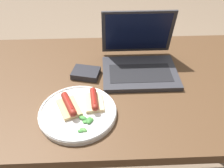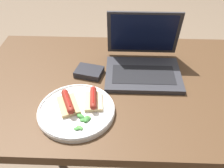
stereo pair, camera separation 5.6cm
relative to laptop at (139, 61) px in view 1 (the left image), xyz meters
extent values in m
cube|color=#4C331E|center=(-0.09, -0.08, -0.06)|extent=(1.15, 0.71, 0.04)
cylinder|color=#4C331E|center=(0.41, 0.20, -0.42)|extent=(0.04, 0.04, 0.69)
cylinder|color=#4C331E|center=(-0.59, 0.20, -0.42)|extent=(0.04, 0.04, 0.69)
cube|color=#2D2D33|center=(0.00, -0.04, -0.03)|extent=(0.30, 0.22, 0.02)
cube|color=black|center=(0.00, -0.05, -0.02)|extent=(0.25, 0.12, 0.00)
cube|color=#2D2D33|center=(0.00, 0.10, 0.08)|extent=(0.30, 0.05, 0.21)
cube|color=#0C1433|center=(0.00, 0.09, 0.08)|extent=(0.27, 0.04, 0.18)
cylinder|color=white|center=(-0.24, -0.25, -0.03)|extent=(0.26, 0.26, 0.02)
torus|color=white|center=(-0.24, -0.25, -0.02)|extent=(0.26, 0.26, 0.01)
cube|color=tan|center=(-0.27, -0.24, -0.02)|extent=(0.10, 0.12, 0.01)
cylinder|color=maroon|center=(-0.27, -0.24, 0.00)|extent=(0.06, 0.10, 0.02)
sphere|color=maroon|center=(-0.29, -0.20, 0.00)|extent=(0.02, 0.02, 0.02)
sphere|color=maroon|center=(-0.25, -0.28, 0.00)|extent=(0.02, 0.02, 0.02)
cylinder|color=red|center=(-0.27, -0.24, 0.01)|extent=(0.04, 0.08, 0.01)
cube|color=#D6B784|center=(-0.18, -0.22, -0.02)|extent=(0.07, 0.10, 0.01)
cylinder|color=maroon|center=(-0.18, -0.22, 0.00)|extent=(0.03, 0.09, 0.02)
sphere|color=maroon|center=(-0.18, -0.26, 0.00)|extent=(0.02, 0.02, 0.02)
sphere|color=maroon|center=(-0.19, -0.18, 0.00)|extent=(0.02, 0.02, 0.02)
cylinder|color=red|center=(-0.18, -0.22, 0.01)|extent=(0.01, 0.07, 0.01)
ellipsoid|color=#387A33|center=(-0.20, -0.30, -0.02)|extent=(0.03, 0.04, 0.01)
ellipsoid|color=#709E4C|center=(-0.20, -0.29, -0.02)|extent=(0.03, 0.02, 0.01)
ellipsoid|color=#387A33|center=(-0.20, -0.30, -0.02)|extent=(0.02, 0.03, 0.01)
ellipsoid|color=#2D662D|center=(-0.21, -0.30, -0.02)|extent=(0.02, 0.02, 0.01)
ellipsoid|color=#387A33|center=(-0.22, -0.29, -0.02)|extent=(0.03, 0.03, 0.01)
ellipsoid|color=#4C8E3D|center=(-0.22, -0.34, -0.02)|extent=(0.03, 0.02, 0.01)
ellipsoid|color=#387A33|center=(-0.22, -0.34, -0.02)|extent=(0.02, 0.01, 0.01)
ellipsoid|color=#387A33|center=(-0.21, -0.30, -0.02)|extent=(0.03, 0.03, 0.01)
cube|color=#232328|center=(-0.22, -0.03, -0.03)|extent=(0.12, 0.10, 0.02)
camera|label=1|loc=(-0.15, -0.85, 0.57)|focal=40.00mm
camera|label=2|loc=(-0.09, -0.85, 0.57)|focal=40.00mm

